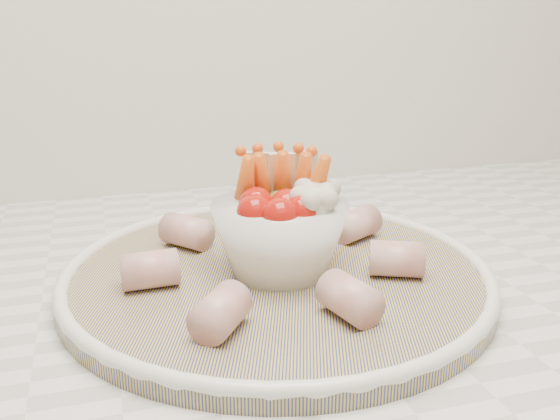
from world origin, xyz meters
name	(u,v)px	position (x,y,z in m)	size (l,w,h in m)	color
serving_platter	(277,274)	(0.03, 1.43, 0.93)	(0.47, 0.47, 0.02)	navy
veggie_bowl	(282,227)	(0.03, 1.42, 0.98)	(0.12, 0.12, 0.10)	white
cured_meat_rolls	(276,253)	(0.03, 1.43, 0.95)	(0.26, 0.26, 0.03)	#B55453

